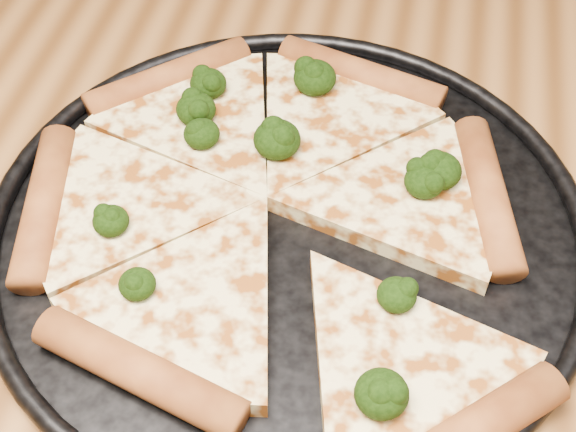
# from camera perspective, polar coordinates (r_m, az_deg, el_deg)

# --- Properties ---
(dining_table) EXTENTS (1.20, 0.90, 0.75)m
(dining_table) POSITION_cam_1_polar(r_m,az_deg,el_deg) (0.59, -0.37, -10.00)
(dining_table) COLOR brown
(dining_table) RESTS_ON ground
(pizza_pan) EXTENTS (0.39, 0.39, 0.02)m
(pizza_pan) POSITION_cam_1_polar(r_m,az_deg,el_deg) (0.53, 0.00, -0.58)
(pizza_pan) COLOR black
(pizza_pan) RESTS_ON dining_table
(pizza) EXTENTS (0.36, 0.37, 0.02)m
(pizza) POSITION_cam_1_polar(r_m,az_deg,el_deg) (0.53, -0.97, 0.54)
(pizza) COLOR #F7DF97
(pizza) RESTS_ON pizza_pan
(broccoli_florets) EXTENTS (0.22, 0.28, 0.02)m
(broccoli_florets) POSITION_cam_1_polar(r_m,az_deg,el_deg) (0.54, 0.39, 3.29)
(broccoli_florets) COLOR black
(broccoli_florets) RESTS_ON pizza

